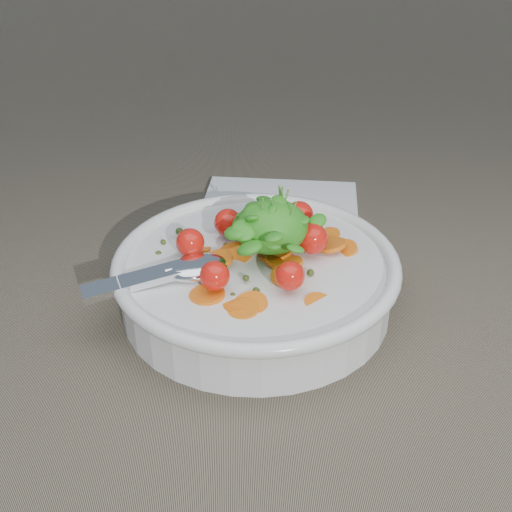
{
  "coord_description": "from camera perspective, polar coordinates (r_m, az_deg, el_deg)",
  "views": [
    {
      "loc": [
        -0.01,
        -0.44,
        0.34
      ],
      "look_at": [
        0.01,
        0.02,
        0.05
      ],
      "focal_mm": 45.0,
      "sensor_mm": 36.0,
      "label": 1
    }
  ],
  "objects": [
    {
      "name": "napkin",
      "position": [
        0.72,
        2.06,
        4.02
      ],
      "size": [
        0.19,
        0.18,
        0.01
      ],
      "primitive_type": "cube",
      "rotation": [
        0.0,
        0.0,
        -0.13
      ],
      "color": "white",
      "rests_on": "ground"
    },
    {
      "name": "ground",
      "position": [
        0.56,
        -0.8,
        -5.68
      ],
      "size": [
        6.0,
        6.0,
        0.0
      ],
      "primitive_type": "plane",
      "color": "#7A6E57",
      "rests_on": "ground"
    },
    {
      "name": "bowl",
      "position": [
        0.56,
        0.0,
        -1.85
      ],
      "size": [
        0.27,
        0.25,
        0.11
      ],
      "color": "silver",
      "rests_on": "ground"
    }
  ]
}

